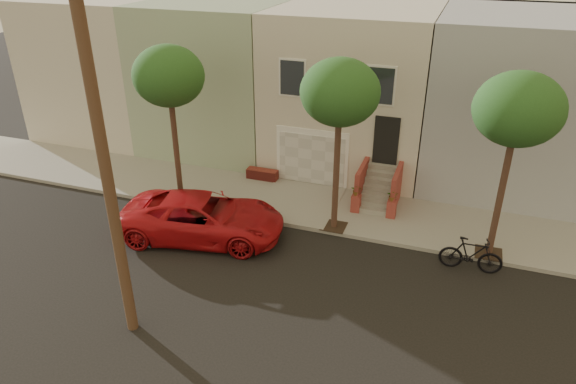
% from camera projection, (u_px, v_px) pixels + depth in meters
% --- Properties ---
extents(ground, '(90.00, 90.00, 0.00)m').
position_uv_depth(ground, '(272.00, 284.00, 16.49)').
color(ground, black).
rests_on(ground, ground).
extents(sidewalk, '(40.00, 3.70, 0.15)m').
position_uv_depth(sidewalk, '(319.00, 207.00, 20.96)').
color(sidewalk, gray).
rests_on(sidewalk, ground).
extents(house_row, '(33.10, 11.70, 7.00)m').
position_uv_depth(house_row, '(356.00, 84.00, 24.27)').
color(house_row, beige).
rests_on(house_row, sidewalk).
extents(tree_left, '(2.70, 2.57, 6.30)m').
position_uv_depth(tree_left, '(169.00, 77.00, 19.04)').
color(tree_left, '#2D2116').
rests_on(tree_left, sidewalk).
extents(tree_mid, '(2.70, 2.57, 6.30)m').
position_uv_depth(tree_mid, '(340.00, 93.00, 17.11)').
color(tree_mid, '#2D2116').
rests_on(tree_mid, sidewalk).
extents(tree_right, '(2.70, 2.57, 6.30)m').
position_uv_depth(tree_right, '(518.00, 111.00, 15.48)').
color(tree_right, '#2D2116').
rests_on(tree_right, sidewalk).
extents(pickup_truck, '(6.26, 3.77, 1.62)m').
position_uv_depth(pickup_truck, '(203.00, 217.00, 18.69)').
color(pickup_truck, red).
rests_on(pickup_truck, ground).
extents(motorcycle, '(2.04, 0.63, 1.22)m').
position_uv_depth(motorcycle, '(471.00, 255.00, 16.89)').
color(motorcycle, black).
rests_on(motorcycle, ground).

